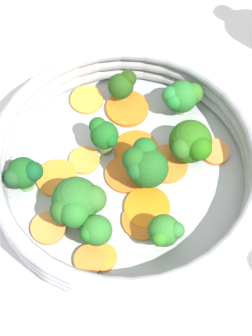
% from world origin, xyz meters
% --- Properties ---
extents(ground_plane, '(4.00, 4.00, 0.00)m').
position_xyz_m(ground_plane, '(0.00, 0.00, 0.00)').
color(ground_plane, silver).
extents(skillet, '(0.26, 0.26, 0.01)m').
position_xyz_m(skillet, '(0.00, 0.00, 0.01)').
color(skillet, '#B2B5B7').
rests_on(skillet, ground_plane).
extents(skillet_rim_wall, '(0.28, 0.28, 0.05)m').
position_xyz_m(skillet_rim_wall, '(0.00, 0.00, 0.04)').
color(skillet_rim_wall, '#ADADB7').
rests_on(skillet_rim_wall, skillet).
extents(skillet_rivet_left, '(0.01, 0.01, 0.01)m').
position_xyz_m(skillet_rivet_left, '(0.02, -0.12, 0.02)').
color(skillet_rivet_left, '#ADB7B8').
rests_on(skillet_rivet_left, skillet).
extents(skillet_rivet_right, '(0.01, 0.01, 0.01)m').
position_xyz_m(skillet_rivet_right, '(0.07, -0.10, 0.02)').
color(skillet_rivet_right, '#B7B7B7').
rests_on(skillet_rivet_right, skillet).
extents(carrot_slice_0, '(0.04, 0.04, 0.01)m').
position_xyz_m(carrot_slice_0, '(0.10, -0.00, 0.02)').
color(carrot_slice_0, orange).
rests_on(carrot_slice_0, skillet).
extents(carrot_slice_1, '(0.04, 0.04, 0.01)m').
position_xyz_m(carrot_slice_1, '(-0.06, 0.08, 0.02)').
color(carrot_slice_1, '#F98D41').
rests_on(carrot_slice_1, skillet).
extents(carrot_slice_2, '(0.06, 0.06, 0.01)m').
position_xyz_m(carrot_slice_2, '(-0.08, -0.03, 0.02)').
color(carrot_slice_2, orange).
rests_on(carrot_slice_2, skillet).
extents(carrot_slice_3, '(0.06, 0.06, 0.00)m').
position_xyz_m(carrot_slice_3, '(0.03, -0.07, 0.02)').
color(carrot_slice_3, orange).
rests_on(carrot_slice_3, skillet).
extents(carrot_slice_4, '(0.05, 0.05, 0.00)m').
position_xyz_m(carrot_slice_4, '(-0.07, -0.07, 0.02)').
color(carrot_slice_4, gold).
rests_on(carrot_slice_4, skillet).
extents(carrot_slice_5, '(0.06, 0.06, 0.00)m').
position_xyz_m(carrot_slice_5, '(-0.00, 0.00, 0.02)').
color(carrot_slice_5, orange).
rests_on(carrot_slice_5, skillet).
extents(carrot_slice_6, '(0.04, 0.04, 0.00)m').
position_xyz_m(carrot_slice_6, '(0.09, 0.01, 0.02)').
color(carrot_slice_6, orange).
rests_on(carrot_slice_6, skillet).
extents(carrot_slice_7, '(0.06, 0.06, 0.00)m').
position_xyz_m(carrot_slice_7, '(-0.03, 0.00, 0.02)').
color(carrot_slice_7, orange).
rests_on(carrot_slice_7, skillet).
extents(carrot_slice_8, '(0.06, 0.06, 0.00)m').
position_xyz_m(carrot_slice_8, '(0.04, 0.03, 0.02)').
color(carrot_slice_8, orange).
rests_on(carrot_slice_8, skillet).
extents(carrot_slice_9, '(0.05, 0.05, 0.01)m').
position_xyz_m(carrot_slice_9, '(0.08, -0.05, 0.02)').
color(carrot_slice_9, '#F99241').
rests_on(carrot_slice_9, skillet).
extents(carrot_slice_10, '(0.07, 0.07, 0.00)m').
position_xyz_m(carrot_slice_10, '(0.03, 0.03, 0.02)').
color(carrot_slice_10, orange).
rests_on(carrot_slice_10, skillet).
extents(carrot_slice_11, '(0.05, 0.05, 0.00)m').
position_xyz_m(carrot_slice_11, '(-0.00, -0.05, 0.02)').
color(carrot_slice_11, orange).
rests_on(carrot_slice_11, skillet).
extents(carrot_slice_12, '(0.07, 0.07, 0.00)m').
position_xyz_m(carrot_slice_12, '(-0.03, 0.04, 0.02)').
color(carrot_slice_12, orange).
rests_on(carrot_slice_12, skillet).
extents(broccoli_floret_0, '(0.03, 0.03, 0.04)m').
position_xyz_m(broccoli_floret_0, '(0.06, 0.06, 0.04)').
color(broccoli_floret_0, '#84AA5C').
rests_on(broccoli_floret_0, skillet).
extents(broccoli_floret_1, '(0.03, 0.03, 0.04)m').
position_xyz_m(broccoli_floret_1, '(-0.02, -0.03, 0.04)').
color(broccoli_floret_1, '#7C9955').
rests_on(broccoli_floret_1, skillet).
extents(broccoli_floret_2, '(0.03, 0.03, 0.04)m').
position_xyz_m(broccoli_floret_2, '(-0.09, -0.04, 0.04)').
color(broccoli_floret_2, '#7D9C4E').
rests_on(broccoli_floret_2, skillet).
extents(broccoli_floret_3, '(0.03, 0.03, 0.04)m').
position_xyz_m(broccoli_floret_3, '(0.08, 0.00, 0.04)').
color(broccoli_floret_3, '#7EAB5E').
rests_on(broccoli_floret_3, skillet).
extents(broccoli_floret_4, '(0.04, 0.04, 0.05)m').
position_xyz_m(broccoli_floret_4, '(0.05, -0.09, 0.04)').
color(broccoli_floret_4, '#7BB563').
rests_on(broccoli_floret_4, skillet).
extents(broccoli_floret_5, '(0.05, 0.05, 0.05)m').
position_xyz_m(broccoli_floret_5, '(-0.04, 0.05, 0.04)').
color(broccoli_floret_5, '#87B368').
rests_on(broccoli_floret_5, skillet).
extents(broccoli_floret_6, '(0.05, 0.05, 0.05)m').
position_xyz_m(broccoli_floret_6, '(-0.00, 0.02, 0.05)').
color(broccoli_floret_6, olive).
rests_on(broccoli_floret_6, skillet).
extents(broccoli_floret_7, '(0.05, 0.05, 0.05)m').
position_xyz_m(broccoli_floret_7, '(0.06, -0.03, 0.04)').
color(broccoli_floret_7, '#83B05B').
rests_on(broccoli_floret_7, skillet).
extents(broccoli_floret_8, '(0.04, 0.04, 0.04)m').
position_xyz_m(broccoli_floret_8, '(-0.10, 0.03, 0.04)').
color(broccoli_floret_8, '#76975C').
rests_on(broccoli_floret_8, skillet).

